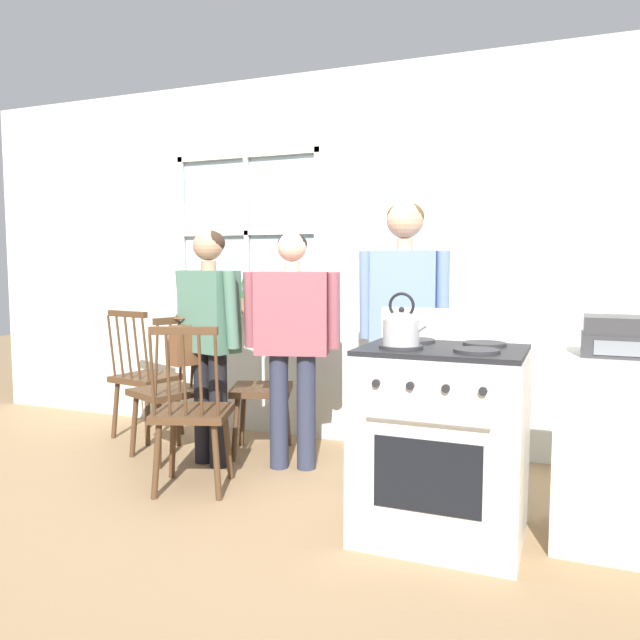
{
  "coord_description": "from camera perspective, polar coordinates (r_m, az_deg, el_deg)",
  "views": [
    {
      "loc": [
        1.68,
        -2.9,
        1.32
      ],
      "look_at": [
        0.36,
        0.34,
        1.0
      ],
      "focal_mm": 35.0,
      "sensor_mm": 36.0,
      "label": 1
    }
  ],
  "objects": [
    {
      "name": "ground_plane",
      "position": [
        3.6,
        -7.64,
        -16.32
      ],
      "size": [
        16.0,
        16.0,
        0.0
      ],
      "primitive_type": "plane",
      "color": "#937551"
    },
    {
      "name": "wall_back",
      "position": [
        4.6,
        1.39,
        5.39
      ],
      "size": [
        6.4,
        0.16,
        2.7
      ],
      "color": "silver",
      "rests_on": "ground_plane"
    },
    {
      "name": "chair_by_window",
      "position": [
        4.36,
        -13.59,
        -6.44
      ],
      "size": [
        0.53,
        0.54,
        0.97
      ],
      "rotation": [
        0.0,
        0.0,
        -1.97
      ],
      "color": "#4C331E",
      "rests_on": "ground_plane"
    },
    {
      "name": "chair_near_wall",
      "position": [
        4.92,
        -15.75,
        -5.16
      ],
      "size": [
        0.48,
        0.46,
        0.97
      ],
      "rotation": [
        0.0,
        0.0,
        2.98
      ],
      "color": "#4C331E",
      "rests_on": "ground_plane"
    },
    {
      "name": "chair_center_cluster",
      "position": [
        4.35,
        -5.04,
        -6.34
      ],
      "size": [
        0.52,
        0.54,
        0.97
      ],
      "rotation": [
        0.0,
        0.0,
        -1.2
      ],
      "color": "#4C331E",
      "rests_on": "ground_plane"
    },
    {
      "name": "chair_near_stove",
      "position": [
        3.72,
        -11.63,
        -8.41
      ],
      "size": [
        0.53,
        0.52,
        0.97
      ],
      "rotation": [
        0.0,
        0.0,
        -2.8
      ],
      "color": "#4C331E",
      "rests_on": "ground_plane"
    },
    {
      "name": "person_elderly_left",
      "position": [
        4.09,
        -10.09,
        -0.51
      ],
      "size": [
        0.54,
        0.31,
        1.53
      ],
      "rotation": [
        0.0,
        0.0,
        -0.28
      ],
      "color": "black",
      "rests_on": "ground_plane"
    },
    {
      "name": "person_teen_center",
      "position": [
        3.95,
        -2.56,
        -0.73
      ],
      "size": [
        0.62,
        0.33,
        1.51
      ],
      "rotation": [
        0.0,
        0.0,
        0.27
      ],
      "color": "#2D3347",
      "rests_on": "ground_plane"
    },
    {
      "name": "person_adult_right",
      "position": [
        3.77,
        7.68,
        0.85
      ],
      "size": [
        0.54,
        0.26,
        1.68
      ],
      "rotation": [
        0.0,
        0.0,
        0.12
      ],
      "color": "#4C4C51",
      "rests_on": "ground_plane"
    },
    {
      "name": "stove",
      "position": [
        3.11,
        11.09,
        -10.69
      ],
      "size": [
        0.77,
        0.68,
        1.08
      ],
      "color": "white",
      "rests_on": "ground_plane"
    },
    {
      "name": "kettle",
      "position": [
        2.91,
        7.46,
        -0.64
      ],
      "size": [
        0.21,
        0.17,
        0.25
      ],
      "color": "#B7B7BC",
      "rests_on": "stove"
    },
    {
      "name": "potted_plant",
      "position": [
        4.83,
        -6.99,
        1.89
      ],
      "size": [
        0.13,
        0.13,
        0.31
      ],
      "color": "#935B3D",
      "rests_on": "wall_back"
    },
    {
      "name": "handbag",
      "position": [
        4.11,
        -11.98,
        -2.14
      ],
      "size": [
        0.24,
        0.24,
        0.31
      ],
      "color": "brown",
      "rests_on": "chair_by_window"
    },
    {
      "name": "side_counter",
      "position": [
        3.26,
        25.48,
        -10.77
      ],
      "size": [
        0.55,
        0.5,
        0.9
      ],
      "color": "beige",
      "rests_on": "ground_plane"
    },
    {
      "name": "stereo",
      "position": [
        3.14,
        25.88,
        -1.38
      ],
      "size": [
        0.34,
        0.29,
        0.18
      ],
      "color": "#38383A",
      "rests_on": "side_counter"
    }
  ]
}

